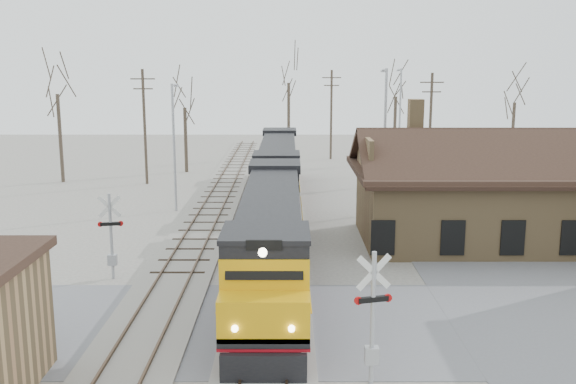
# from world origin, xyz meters

# --- Properties ---
(ground) EXTENTS (140.00, 140.00, 0.00)m
(ground) POSITION_xyz_m (0.00, 0.00, 0.00)
(ground) COLOR #A7A197
(ground) RESTS_ON ground
(road) EXTENTS (60.00, 9.00, 0.03)m
(road) POSITION_xyz_m (0.00, 0.00, 0.01)
(road) COLOR slate
(road) RESTS_ON ground
(track_main) EXTENTS (3.40, 90.00, 0.24)m
(track_main) POSITION_xyz_m (0.00, 15.00, 0.07)
(track_main) COLOR #A7A197
(track_main) RESTS_ON ground
(track_siding) EXTENTS (3.40, 90.00, 0.24)m
(track_siding) POSITION_xyz_m (-4.50, 15.00, 0.07)
(track_siding) COLOR #A7A197
(track_siding) RESTS_ON ground
(depot) EXTENTS (15.20, 9.31, 7.90)m
(depot) POSITION_xyz_m (11.99, 12.00, 2.41)
(depot) COLOR olive
(depot) RESTS_ON ground
(locomotive_lead) EXTENTS (2.91, 19.52, 4.33)m
(locomotive_lead) POSITION_xyz_m (0.00, 4.46, 2.28)
(locomotive_lead) COLOR black
(locomotive_lead) RESTS_ON ground
(locomotive_trailing) EXTENTS (2.91, 19.52, 4.10)m
(locomotive_trailing) POSITION_xyz_m (0.00, 24.26, 2.28)
(locomotive_trailing) COLOR black
(locomotive_trailing) RESTS_ON ground
(crossbuck_near) EXTENTS (1.20, 0.39, 4.28)m
(crossbuck_near) POSITION_xyz_m (3.34, -4.62, 1.99)
(crossbuck_near) COLOR #A5A8AD
(crossbuck_near) RESTS_ON ground
(crossbuck_far) EXTENTS (1.15, 0.31, 4.04)m
(crossbuck_far) POSITION_xyz_m (-7.39, 5.49, 1.90)
(crossbuck_far) COLOR #A5A8AD
(crossbuck_far) RESTS_ON ground
(streetlight_a) EXTENTS (0.25, 2.04, 8.61)m
(streetlight_a) POSITION_xyz_m (-6.94, 20.03, 4.84)
(streetlight_a) COLOR #A5A8AD
(streetlight_a) RESTS_ON ground
(streetlight_b) EXTENTS (0.25, 2.04, 9.60)m
(streetlight_b) POSITION_xyz_m (7.12, 19.20, 5.34)
(streetlight_b) COLOR #A5A8AD
(streetlight_b) RESTS_ON ground
(streetlight_c) EXTENTS (0.25, 2.04, 9.55)m
(streetlight_c) POSITION_xyz_m (11.03, 36.30, 5.32)
(streetlight_c) COLOR #A5A8AD
(streetlight_c) RESTS_ON ground
(utility_pole_a) EXTENTS (2.00, 0.24, 9.53)m
(utility_pole_a) POSITION_xyz_m (-11.15, 30.08, 4.99)
(utility_pole_a) COLOR #382D23
(utility_pole_a) RESTS_ON ground
(utility_pole_b) EXTENTS (2.00, 0.24, 9.38)m
(utility_pole_b) POSITION_xyz_m (5.29, 44.93, 4.91)
(utility_pole_b) COLOR #382D23
(utility_pole_b) RESTS_ON ground
(utility_pole_c) EXTENTS (2.00, 0.24, 9.21)m
(utility_pole_c) POSITION_xyz_m (12.91, 31.86, 4.82)
(utility_pole_c) COLOR #382D23
(utility_pole_c) RESTS_ON ground
(tree_a) EXTENTS (4.97, 4.97, 12.19)m
(tree_a) POSITION_xyz_m (-18.56, 31.05, 8.68)
(tree_a) COLOR #382D23
(tree_a) RESTS_ON ground
(tree_b) EXTENTS (4.00, 4.00, 9.79)m
(tree_b) POSITION_xyz_m (-8.80, 36.38, 6.97)
(tree_b) COLOR #382D23
(tree_b) RESTS_ON ground
(tree_c) EXTENTS (5.34, 5.34, 13.07)m
(tree_c) POSITION_xyz_m (0.79, 46.86, 9.32)
(tree_c) COLOR #382D23
(tree_c) RESTS_ON ground
(tree_d) EXTENTS (4.49, 4.49, 11.00)m
(tree_d) POSITION_xyz_m (11.66, 42.58, 7.83)
(tree_d) COLOR #382D23
(tree_d) RESTS_ON ground
(tree_e) EXTENTS (4.18, 4.18, 10.24)m
(tree_e) POSITION_xyz_m (22.88, 40.03, 7.29)
(tree_e) COLOR #382D23
(tree_e) RESTS_ON ground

